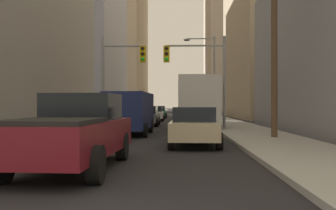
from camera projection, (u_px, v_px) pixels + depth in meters
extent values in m
cube|color=#9E9E99|center=(137.00, 116.00, 53.54)|extent=(3.50, 160.00, 0.15)
cube|color=#9E9E99|center=(209.00, 116.00, 53.20)|extent=(3.50, 160.00, 0.15)
cube|color=silver|center=(198.00, 100.00, 27.89)|extent=(2.75, 11.55, 2.90)
cube|color=black|center=(180.00, 93.00, 27.93)|extent=(0.25, 10.58, 0.80)
cube|color=red|center=(180.00, 108.00, 27.93)|extent=(0.24, 10.58, 0.28)
cylinder|color=black|center=(182.00, 118.00, 31.95)|extent=(0.32, 1.00, 1.00)
cylinder|color=black|center=(210.00, 119.00, 31.87)|extent=(0.32, 1.00, 1.00)
cylinder|color=black|center=(182.00, 122.00, 24.71)|extent=(0.32, 1.00, 1.00)
cylinder|color=black|center=(218.00, 122.00, 24.63)|extent=(0.32, 1.00, 1.00)
cube|color=maroon|center=(73.00, 137.00, 9.45)|extent=(2.19, 5.47, 0.80)
cube|color=black|center=(83.00, 107.00, 10.42)|extent=(1.86, 1.86, 0.70)
cube|color=black|center=(55.00, 121.00, 8.10)|extent=(1.84, 2.44, 0.10)
cylinder|color=black|center=(57.00, 146.00, 11.21)|extent=(0.28, 0.80, 0.80)
cylinder|color=black|center=(122.00, 146.00, 11.14)|extent=(0.28, 0.80, 0.80)
cylinder|color=black|center=(1.00, 164.00, 7.75)|extent=(0.28, 0.80, 0.80)
cylinder|color=black|center=(96.00, 165.00, 7.69)|extent=(0.28, 0.80, 0.80)
cube|color=#141E4C|center=(130.00, 111.00, 20.61)|extent=(2.14, 5.25, 1.90)
cube|color=black|center=(136.00, 103.00, 23.21)|extent=(1.76, 0.07, 0.60)
cylinder|color=black|center=(118.00, 127.00, 22.30)|extent=(0.24, 0.72, 0.72)
cylinder|color=black|center=(151.00, 127.00, 22.24)|extent=(0.24, 0.72, 0.72)
cylinder|color=black|center=(106.00, 130.00, 18.97)|extent=(0.24, 0.72, 0.72)
cylinder|color=black|center=(145.00, 130.00, 18.91)|extent=(0.24, 0.72, 0.72)
cube|color=#C6B793|center=(194.00, 129.00, 15.02)|extent=(1.89, 4.24, 0.65)
cube|color=black|center=(194.00, 114.00, 14.87)|extent=(1.63, 1.93, 0.55)
cylinder|color=black|center=(172.00, 135.00, 16.39)|extent=(0.22, 0.64, 0.64)
cylinder|color=black|center=(213.00, 135.00, 16.33)|extent=(0.22, 0.64, 0.64)
cylinder|color=black|center=(171.00, 141.00, 13.71)|extent=(0.22, 0.64, 0.64)
cylinder|color=black|center=(219.00, 141.00, 13.65)|extent=(0.22, 0.64, 0.64)
cube|color=slate|center=(147.00, 118.00, 29.86)|extent=(1.89, 4.24, 0.65)
cube|color=black|center=(146.00, 110.00, 29.71)|extent=(1.62, 1.93, 0.55)
cylinder|color=black|center=(137.00, 121.00, 31.23)|extent=(0.22, 0.64, 0.64)
cylinder|color=black|center=(159.00, 121.00, 31.17)|extent=(0.22, 0.64, 0.64)
cylinder|color=black|center=(133.00, 122.00, 28.54)|extent=(0.22, 0.64, 0.64)
cylinder|color=black|center=(157.00, 122.00, 28.48)|extent=(0.22, 0.64, 0.64)
cube|color=white|center=(154.00, 115.00, 38.75)|extent=(1.92, 4.25, 0.65)
cube|color=black|center=(154.00, 109.00, 38.60)|extent=(1.64, 1.94, 0.55)
cylinder|color=black|center=(147.00, 118.00, 40.12)|extent=(0.22, 0.64, 0.64)
cylinder|color=black|center=(163.00, 118.00, 40.06)|extent=(0.22, 0.64, 0.64)
cylinder|color=black|center=(144.00, 118.00, 37.43)|extent=(0.22, 0.64, 0.64)
cylinder|color=black|center=(162.00, 118.00, 37.38)|extent=(0.22, 0.64, 0.64)
cube|color=#195938|center=(159.00, 113.00, 47.48)|extent=(1.82, 4.21, 0.65)
cube|color=black|center=(159.00, 108.00, 47.33)|extent=(1.59, 1.91, 0.55)
cylinder|color=black|center=(153.00, 115.00, 48.85)|extent=(0.22, 0.64, 0.64)
cylinder|color=black|center=(166.00, 115.00, 48.79)|extent=(0.22, 0.64, 0.64)
cylinder|color=black|center=(151.00, 116.00, 46.16)|extent=(0.22, 0.64, 0.64)
cylinder|color=black|center=(165.00, 116.00, 46.10)|extent=(0.22, 0.64, 0.64)
cylinder|color=gray|center=(103.00, 83.00, 24.69)|extent=(0.18, 0.18, 6.00)
cylinder|color=gray|center=(123.00, 46.00, 24.65)|extent=(2.57, 0.12, 0.12)
cube|color=gold|center=(143.00, 54.00, 24.60)|extent=(0.38, 0.30, 1.05)
sphere|color=black|center=(143.00, 48.00, 24.43)|extent=(0.24, 0.24, 0.24)
sphere|color=black|center=(143.00, 54.00, 24.43)|extent=(0.24, 0.24, 0.24)
sphere|color=#19D833|center=(143.00, 59.00, 24.43)|extent=(0.24, 0.24, 0.24)
cylinder|color=gray|center=(224.00, 83.00, 24.42)|extent=(0.18, 0.18, 6.00)
cylinder|color=gray|center=(195.00, 46.00, 24.49)|extent=(3.67, 0.12, 0.12)
cube|color=gold|center=(167.00, 54.00, 24.55)|extent=(0.38, 0.30, 1.05)
sphere|color=black|center=(166.00, 48.00, 24.38)|extent=(0.24, 0.24, 0.24)
sphere|color=black|center=(166.00, 54.00, 24.38)|extent=(0.24, 0.24, 0.24)
sphere|color=#19D833|center=(166.00, 59.00, 24.38)|extent=(0.24, 0.24, 0.24)
cylinder|color=brown|center=(274.00, 34.00, 17.50)|extent=(0.28, 0.28, 9.63)
cylinder|color=gray|center=(214.00, 80.00, 32.80)|extent=(0.16, 0.16, 7.50)
cylinder|color=gray|center=(201.00, 39.00, 32.85)|extent=(2.36, 0.10, 0.10)
ellipsoid|color=#4C4C51|center=(187.00, 40.00, 32.89)|extent=(0.56, 0.32, 0.20)
cube|color=#93939E|center=(69.00, 34.00, 55.21)|extent=(14.02, 19.53, 23.81)
cube|color=tan|center=(95.00, 4.00, 94.45)|extent=(23.84, 27.72, 53.19)
cube|color=#B7A893|center=(249.00, 13.00, 95.99)|extent=(21.23, 27.07, 49.34)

